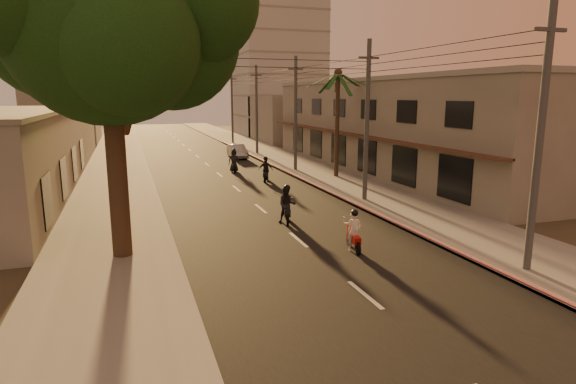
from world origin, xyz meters
name	(u,v)px	position (x,y,z in m)	size (l,w,h in m)	color
ground	(316,255)	(0.00, 0.00, 0.00)	(160.00, 160.00, 0.00)	#383023
road	(219,175)	(0.00, 20.00, 0.01)	(10.00, 140.00, 0.02)	black
sidewalk_right	(310,169)	(7.50, 20.00, 0.06)	(5.00, 140.00, 0.12)	slate
sidewalk_left	(116,179)	(-7.50, 20.00, 0.06)	(5.00, 140.00, 0.12)	slate
curb_stripe	(304,181)	(5.10, 15.00, 0.10)	(0.20, 60.00, 0.20)	red
shophouse_row	(394,125)	(13.95, 18.00, 3.65)	(8.80, 34.20, 7.30)	gray
distant_tower	(278,42)	(16.00, 56.00, 14.00)	(12.10, 12.10, 28.00)	#B7B5B2
broadleaf_tree	(119,22)	(-6.61, 2.14, 8.48)	(9.60, 8.70, 12.10)	black
palm_tree	(338,79)	(8.00, 16.00, 7.15)	(5.00, 5.00, 8.20)	black
utility_poles	(296,88)	(6.20, 20.00, 6.54)	(1.20, 48.26, 9.00)	#38383A
filler_right	(288,118)	(14.00, 45.00, 3.00)	(8.00, 14.00, 6.00)	gray
filler_left_near	(44,137)	(-14.00, 34.00, 2.20)	(8.00, 14.00, 4.40)	gray
filler_left_far	(64,115)	(-14.00, 52.00, 3.50)	(8.00, 14.00, 7.00)	gray
scooter_red	(354,233)	(1.58, -0.01, 0.74)	(0.75, 1.69, 1.67)	black
scooter_mid_a	(287,205)	(0.44, 4.83, 0.85)	(1.20, 1.85, 1.87)	black
scooter_mid_b	(266,170)	(2.55, 15.97, 0.82)	(1.28, 1.75, 1.80)	black
scooter_far_a	(234,161)	(1.36, 20.94, 0.86)	(1.05, 1.93, 1.91)	black
parked_car	(237,151)	(3.53, 29.42, 0.66)	(1.42, 4.01, 1.32)	#9A9DA2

